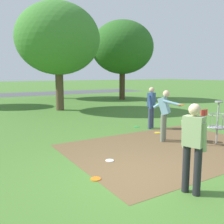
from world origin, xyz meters
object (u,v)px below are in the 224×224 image
Objects in this scene: player_waiting_left at (193,144)px; tree_near_right at (58,46)px; tree_near_left at (122,48)px; player_foreground_watching at (164,112)px; frisbee_scattered_b at (157,133)px; frisbee_by_tee at (136,127)px; disc_golf_basket at (216,121)px; frisbee_scattered_a at (210,128)px; tree_mid_center at (58,39)px; player_throwing at (151,105)px; frisbee_mid_grass at (96,179)px; frisbee_near_basket at (110,161)px.

tree_near_right is (4.30, 19.33, 3.76)m from player_waiting_left.
player_waiting_left is 0.25× the size of tree_near_left.
tree_near_left is 5.92m from tree_near_right.
frisbee_scattered_b is (0.61, 0.98, -0.98)m from player_foreground_watching.
disc_golf_basket is at bearing -80.74° from frisbee_by_tee.
tree_near_right is at bearing 86.73° from disc_golf_basket.
frisbee_by_tee is 3.07m from frisbee_scattered_a.
tree_near_left reaches higher than player_waiting_left.
tree_mid_center reaches higher than frisbee_scattered_b.
disc_golf_basket is at bearing -85.35° from player_throwing.
player_waiting_left reaches higher than frisbee_mid_grass.
player_throwing is 5.68m from player_waiting_left.
player_throwing is at bearing 67.61° from frisbee_scattered_b.
tree_near_right is (5.54, 17.84, 4.72)m from frisbee_mid_grass.
frisbee_scattered_a is at bearing 40.42° from disc_golf_basket.
frisbee_scattered_b is at bearing 32.29° from frisbee_mid_grass.
player_foreground_watching is 7.76× the size of frisbee_scattered_a.
player_waiting_left reaches higher than frisbee_scattered_b.
disc_golf_basket is 6.30× the size of frisbee_scattered_a.
player_throwing reaches higher than frisbee_near_basket.
player_foreground_watching reaches higher than frisbee_scattered_a.
tree_mid_center is at bearing 99.00° from frisbee_by_tee.
tree_mid_center is at bearing 77.53° from frisbee_near_basket.
player_foreground_watching is at bearing -118.07° from tree_near_left.
disc_golf_basket reaches higher than frisbee_by_tee.
tree_near_left is 7.92m from tree_mid_center.
frisbee_near_basket is 10.69m from tree_mid_center.
frisbee_by_tee is (-0.33, 0.55, -0.96)m from player_throwing.
frisbee_scattered_b is at bearing 55.53° from player_waiting_left.
frisbee_scattered_b is (-0.55, 2.12, -0.74)m from disc_golf_basket.
frisbee_scattered_a is at bearing 34.15° from player_waiting_left.
disc_golf_basket is 2.31m from frisbee_scattered_b.
tree_near_right is (0.99, 17.43, 3.97)m from disc_golf_basket.
frisbee_near_basket is (-3.47, -2.46, -0.96)m from player_throwing.
tree_near_right reaches higher than tree_mid_center.
tree_near_left reaches higher than frisbee_scattered_a.
player_foreground_watching is 1.00× the size of player_waiting_left.
tree_mid_center is (-0.44, 8.83, 3.33)m from player_foreground_watching.
frisbee_by_tee is at bearing 62.74° from player_waiting_left.
player_throwing is at bearing 57.26° from player_waiting_left.
tree_mid_center reaches higher than frisbee_by_tee.
tree_mid_center reaches higher than disc_golf_basket.
disc_golf_basket is at bearing -44.68° from player_foreground_watching.
player_throwing is (0.92, 1.74, -0.02)m from player_foreground_watching.
player_foreground_watching is 1.51m from frisbee_scattered_b.
frisbee_near_basket is (-2.56, -0.73, -0.98)m from player_foreground_watching.
player_waiting_left is at bearing -122.74° from player_throwing.
player_waiting_left is 2.17m from frisbee_mid_grass.
frisbee_by_tee is 0.03× the size of tree_near_right.
player_throwing is 1.00× the size of player_waiting_left.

